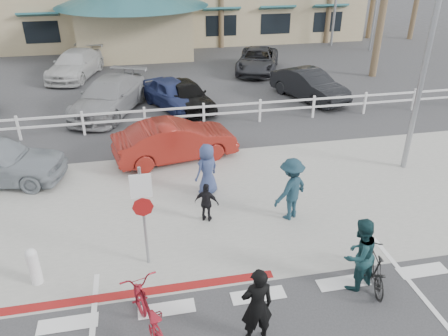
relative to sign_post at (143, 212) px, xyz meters
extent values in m
plane|color=#333335|center=(2.30, -2.20, -1.45)|extent=(140.00, 140.00, 0.00)
cube|color=gray|center=(2.30, 2.30, -1.44)|extent=(22.00, 7.00, 0.01)
cube|color=#333335|center=(2.30, 6.30, -1.45)|extent=(40.00, 5.00, 0.01)
cube|color=#333335|center=(2.30, 15.80, -1.45)|extent=(50.00, 16.00, 0.01)
cube|color=maroon|center=(-0.70, -1.00, -1.44)|extent=(7.00, 0.25, 0.02)
imported|color=maroon|center=(-0.06, -2.27, -0.90)|extent=(1.26, 2.21, 1.10)
imported|color=black|center=(1.94, -2.70, -0.59)|extent=(0.64, 0.43, 1.71)
imported|color=black|center=(4.91, -1.74, -0.98)|extent=(0.78, 1.61, 0.93)
imported|color=#133337|center=(4.49, -1.71, -0.57)|extent=(1.04, 0.94, 1.76)
imported|color=#16303D|center=(3.96, 1.18, -0.54)|extent=(1.35, 1.18, 1.81)
imported|color=black|center=(1.68, 1.48, -0.87)|extent=(0.73, 0.54, 1.15)
imported|color=navy|center=(1.94, 2.94, -0.64)|extent=(0.95, 0.86, 1.62)
imported|color=maroon|center=(1.25, 5.49, -0.75)|extent=(4.46, 2.27, 1.40)
imported|color=gray|center=(-1.15, 10.76, -0.70)|extent=(3.96, 5.58, 1.50)
imported|color=navy|center=(1.69, 10.78, -0.78)|extent=(3.05, 4.25, 1.35)
imported|color=black|center=(8.23, 10.72, -0.75)|extent=(2.92, 4.53, 1.41)
imported|color=silver|center=(-3.17, 16.94, -0.73)|extent=(3.33, 5.30, 1.43)
imported|color=#27282D|center=(7.12, 16.01, -0.79)|extent=(3.73, 5.25, 1.33)
imported|color=black|center=(2.26, 10.54, -0.79)|extent=(2.61, 4.15, 1.32)
camera|label=1|loc=(0.14, -8.46, 5.48)|focal=35.00mm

